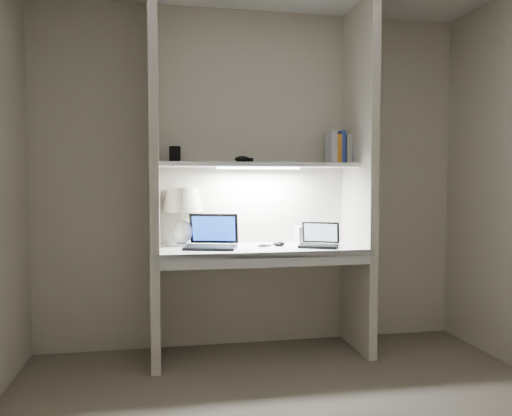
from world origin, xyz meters
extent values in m
cube|color=beige|center=(0.00, 1.50, 1.25)|extent=(3.20, 0.01, 2.50)
cube|color=beige|center=(-0.73, 1.23, 1.25)|extent=(0.06, 0.55, 2.50)
cube|color=beige|center=(0.73, 1.23, 1.25)|extent=(0.06, 0.55, 2.50)
cube|color=white|center=(0.00, 1.23, 0.75)|extent=(1.40, 0.55, 0.04)
cube|color=silver|center=(0.00, 0.96, 0.72)|extent=(1.46, 0.03, 0.10)
cube|color=silver|center=(0.00, 1.32, 1.35)|extent=(1.40, 0.36, 0.03)
cube|color=white|center=(0.00, 1.32, 1.33)|extent=(0.60, 0.04, 0.02)
cylinder|color=white|center=(-0.54, 1.39, 0.78)|extent=(0.10, 0.10, 0.02)
ellipsoid|color=white|center=(-0.54, 1.39, 0.87)|extent=(0.14, 0.14, 0.18)
cylinder|color=white|center=(-0.54, 1.39, 0.98)|extent=(0.02, 0.02, 0.08)
sphere|color=#FFD899|center=(-0.54, 1.39, 1.05)|extent=(0.04, 0.04, 0.04)
cube|color=black|center=(-0.36, 1.19, 0.78)|extent=(0.40, 0.32, 0.02)
cube|color=black|center=(-0.36, 1.19, 0.79)|extent=(0.33, 0.24, 0.00)
cube|color=black|center=(-0.32, 1.33, 0.90)|extent=(0.35, 0.15, 0.22)
cube|color=blue|center=(-0.32, 1.33, 0.90)|extent=(0.31, 0.12, 0.18)
cube|color=black|center=(0.39, 1.12, 0.78)|extent=(0.32, 0.28, 0.02)
cube|color=black|center=(0.39, 1.12, 0.79)|extent=(0.26, 0.21, 0.00)
cube|color=black|center=(0.44, 1.23, 0.86)|extent=(0.26, 0.16, 0.15)
cube|color=silver|center=(0.44, 1.22, 0.86)|extent=(0.23, 0.14, 0.13)
cube|color=silver|center=(0.34, 1.38, 0.83)|extent=(0.11, 0.09, 0.13)
ellipsoid|color=black|center=(0.13, 1.23, 0.79)|extent=(0.11, 0.08, 0.03)
torus|color=black|center=(0.04, 1.25, 0.78)|extent=(0.11, 0.11, 0.01)
cube|color=yellow|center=(-0.64, 1.17, 0.77)|extent=(0.08, 0.08, 0.00)
cube|color=white|center=(0.75, 1.36, 1.47)|extent=(0.04, 0.16, 0.21)
cube|color=#275D9C|center=(0.72, 1.36, 1.48)|extent=(0.04, 0.16, 0.24)
cube|color=#B3B2AE|center=(0.68, 1.36, 1.47)|extent=(0.04, 0.16, 0.21)
cube|color=#263DA8|center=(0.63, 1.36, 1.48)|extent=(0.03, 0.16, 0.24)
cube|color=orange|center=(0.60, 1.36, 1.47)|extent=(0.04, 0.16, 0.21)
cube|color=silver|center=(0.56, 1.36, 1.48)|extent=(0.04, 0.16, 0.24)
cube|color=black|center=(-0.59, 1.40, 1.42)|extent=(0.08, 0.07, 0.12)
ellipsoid|color=black|center=(-0.11, 1.34, 1.39)|extent=(0.12, 0.09, 0.05)
camera|label=1|loc=(-0.68, -2.21, 1.23)|focal=35.00mm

